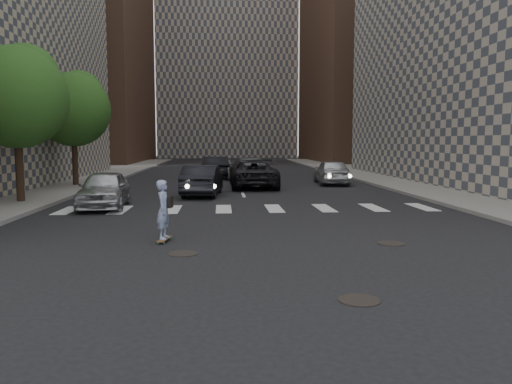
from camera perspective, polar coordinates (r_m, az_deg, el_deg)
ground at (r=10.83m, az=1.89°, el=-8.34°), size 160.00×160.00×0.00m
sidewalk_right at (r=34.30m, az=23.04°, el=1.05°), size 13.00×80.00×0.15m
tower_left at (r=70.30m, az=-20.75°, el=19.74°), size 18.00×24.00×40.00m
tower_right at (r=70.45m, az=14.24°, el=18.23°), size 18.00×24.00×36.00m
tower_center at (r=91.00m, az=-3.40°, el=19.38°), size 22.00×20.00×48.00m
tree_b at (r=23.24m, az=-25.53°, el=10.19°), size 4.20×4.20×6.60m
tree_c at (r=30.81m, az=-20.02°, el=9.19°), size 4.20×4.20×6.60m
manhole_a at (r=8.68m, az=11.72°, el=-12.00°), size 0.70×0.70×0.02m
manhole_b at (r=11.98m, az=-8.35°, el=-6.97°), size 0.70×0.70×0.02m
manhole_c at (r=13.46m, az=15.17°, el=-5.70°), size 0.70×0.70×0.02m
skateboarder at (r=13.33m, az=-10.47°, el=-1.99°), size 0.47×0.85×1.64m
silver_sedan at (r=20.83m, az=-16.94°, el=0.32°), size 2.06×4.48×1.49m
traffic_car_a at (r=24.51m, az=-6.13°, el=1.34°), size 2.00×4.69×1.50m
traffic_car_b at (r=32.18m, az=-0.90°, el=2.56°), size 2.97×5.90×1.64m
traffic_car_c at (r=28.57m, az=-0.28°, el=2.07°), size 2.60×5.62×1.56m
traffic_car_d at (r=31.26m, az=8.62°, el=2.33°), size 2.15×4.70×1.56m
traffic_car_e at (r=36.17m, az=-4.73°, el=2.84°), size 2.12×4.89×1.57m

